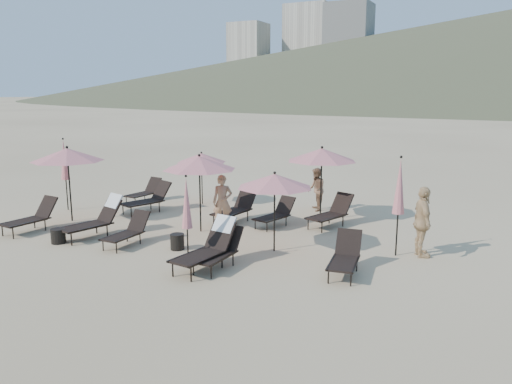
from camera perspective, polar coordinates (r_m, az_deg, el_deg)
The scene contains 26 objects.
ground at distance 13.28m, azimuth -7.74°, elevation -7.23°, with size 800.00×800.00×0.00m, color #D6BA8C.
hotel_skyline at distance 299.72m, azimuth 7.46°, elevation 15.06°, with size 109.00×82.00×55.00m.
lounger_0 at distance 16.78m, azimuth -24.28°, elevation -2.59°, with size 0.80×1.76×0.98m.
lounger_1 at distance 15.47m, azimuth -17.82°, elevation -2.84°, with size 1.12×2.00×1.18m.
lounger_2 at distance 14.39m, azimuth -14.47°, elevation -4.34°, with size 0.60×1.53×0.87m.
lounger_3 at distance 12.21m, azimuth -5.47°, elevation -6.12°, with size 0.92×1.94×1.16m.
lounger_4 at distance 12.24m, azimuth -4.24°, elevation -6.69°, with size 0.64×1.59×0.91m.
lounger_5 at distance 11.98m, azimuth 10.15°, elevation -7.23°, with size 0.83×1.67×0.92m.
lounger_6 at distance 19.91m, azimuth -12.63°, elevation 0.07°, with size 0.76×1.60×0.89m.
lounger_7 at distance 18.16m, azimuth -12.24°, elevation -0.75°, with size 1.25×1.93×1.04m.
lounger_8 at distance 16.44m, azimuth -2.30°, elevation -1.78°, with size 0.90×1.85×1.02m.
lounger_9 at distance 15.90m, azimuth 2.27°, elevation -2.48°, with size 0.95×1.63×0.88m.
lounger_10 at distance 16.02m, azimuth 8.60°, elevation -2.30°, with size 1.17×1.85×0.99m.
umbrella_open_0 at distance 17.34m, azimuth -20.75°, elevation 4.01°, with size 2.33×2.33×2.51m.
umbrella_open_1 at distance 15.07m, azimuth -6.49°, elevation 3.31°, with size 2.23×2.23×2.40m.
umbrella_open_2 at distance 13.09m, azimuth 2.14°, elevation 1.28°, with size 2.02×2.02×2.18m.
umbrella_open_3 at distance 18.88m, azimuth -6.25°, elevation 3.91°, with size 1.88×1.88×2.02m.
umbrella_open_4 at distance 16.47m, azimuth 7.53°, elevation 4.24°, with size 2.31×2.31×2.49m.
umbrella_closed_0 at distance 12.07m, azimuth -7.94°, elevation -1.29°, with size 0.27×0.27×2.29m.
umbrella_closed_1 at distance 13.25m, azimuth 16.08°, elevation 0.58°, with size 0.31×0.31×2.64m.
umbrella_closed_2 at distance 19.12m, azimuth -21.05°, elevation 3.42°, with size 0.31×0.31×2.62m.
side_table_0 at distance 15.24m, azimuth -21.67°, elevation -4.69°, with size 0.41×0.41×0.42m, color black.
side_table_1 at distance 13.79m, azimuth -8.98°, elevation -5.63°, with size 0.38×0.38×0.43m, color black.
beachgoer_a at distance 15.61m, azimuth -3.85°, elevation -1.12°, with size 0.62×0.40×1.69m, color tan.
beachgoer_b at distance 18.06m, azimuth 6.89°, elevation 0.29°, with size 0.75×0.59×1.55m, color #90674A.
beachgoer_c at distance 13.56m, azimuth 18.50°, elevation -3.27°, with size 1.09×0.45×1.85m, color tan.
Camera 1 is at (7.23, -10.32, 4.20)m, focal length 35.00 mm.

